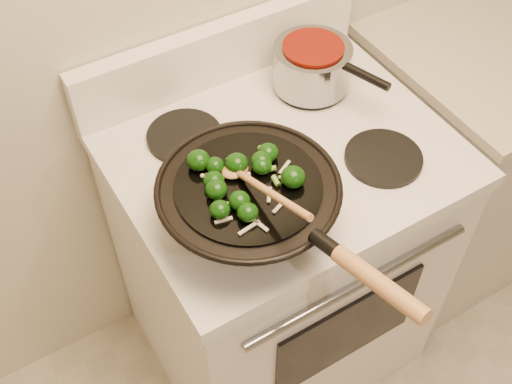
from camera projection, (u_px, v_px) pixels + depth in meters
stove at (277, 257)px, 1.85m from camera, size 0.78×0.67×1.08m
counter_unit at (487, 146)px, 2.16m from camera, size 0.83×0.62×0.91m
wok at (250, 202)px, 1.30m from camera, size 0.37×0.62×0.18m
stirfry at (241, 176)px, 1.25m from camera, size 0.21×0.25×0.04m
wooden_spoon at (255, 183)px, 1.22m from camera, size 0.06×0.26×0.10m
saucepan at (312, 65)px, 1.59m from camera, size 0.20×0.31×0.11m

